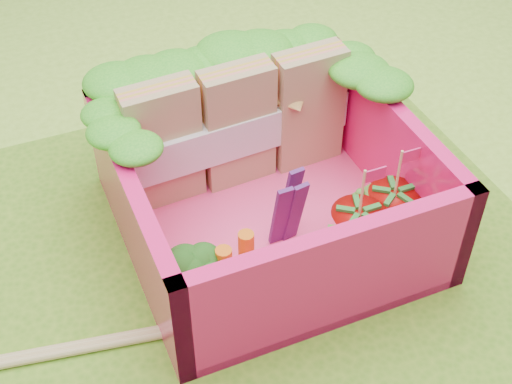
{
  "coord_description": "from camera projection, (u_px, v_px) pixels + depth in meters",
  "views": [
    {
      "loc": [
        -0.86,
        -1.97,
        2.43
      ],
      "look_at": [
        0.06,
        0.2,
        0.28
      ],
      "focal_mm": 50.0,
      "sensor_mm": 36.0,
      "label": 1
    }
  ],
  "objects": [
    {
      "name": "bento_floor",
      "position": [
        267.0,
        224.0,
        3.36
      ],
      "size": [
        1.3,
        1.3,
        0.05
      ],
      "primitive_type": "cube",
      "color": "#FF4181",
      "rests_on": "placemat"
    },
    {
      "name": "chopsticks",
      "position": [
        45.0,
        354.0,
        2.83
      ],
      "size": [
        1.99,
        0.39,
        0.04
      ],
      "color": "tan",
      "rests_on": "placemat"
    },
    {
      "name": "lettuce_ruffle",
      "position": [
        228.0,
        70.0,
        3.28
      ],
      "size": [
        1.43,
        0.77,
        0.11
      ],
      "color": "#20961B",
      "rests_on": "bento_box"
    },
    {
      "name": "strawberry_left",
      "position": [
        357.0,
        232.0,
        3.1
      ],
      "size": [
        0.24,
        0.24,
        0.48
      ],
      "color": "#BA0B0C",
      "rests_on": "bento_floor"
    },
    {
      "name": "placemat",
      "position": [
        261.0,
        266.0,
        3.22
      ],
      "size": [
        2.6,
        2.6,
        0.03
      ],
      "primitive_type": "cube",
      "color": "#579321",
      "rests_on": "ground"
    },
    {
      "name": "bento_box",
      "position": [
        268.0,
        185.0,
        3.19
      ],
      "size": [
        1.3,
        1.3,
        0.55
      ],
      "color": "#F61466",
      "rests_on": "placemat"
    },
    {
      "name": "snap_peas",
      "position": [
        352.0,
        224.0,
        3.29
      ],
      "size": [
        0.58,
        0.51,
        0.05
      ],
      "color": "green",
      "rests_on": "bento_floor"
    },
    {
      "name": "broccoli",
      "position": [
        199.0,
        277.0,
        2.86
      ],
      "size": [
        0.32,
        0.32,
        0.25
      ],
      "color": "#6BA04D",
      "rests_on": "bento_floor"
    },
    {
      "name": "ground",
      "position": [
        261.0,
        268.0,
        3.23
      ],
      "size": [
        14.0,
        14.0,
        0.0
      ],
      "primitive_type": "plane",
      "color": "#88C136",
      "rests_on": "ground"
    },
    {
      "name": "sandwich_stack",
      "position": [
        239.0,
        126.0,
        3.38
      ],
      "size": [
        1.12,
        0.23,
        0.62
      ],
      "color": "tan",
      "rests_on": "bento_floor"
    },
    {
      "name": "carrot_sticks",
      "position": [
        235.0,
        262.0,
        2.98
      ],
      "size": [
        0.2,
        0.14,
        0.25
      ],
      "color": "orange",
      "rests_on": "bento_floor"
    },
    {
      "name": "purple_wedges",
      "position": [
        289.0,
        208.0,
        3.12
      ],
      "size": [
        0.16,
        0.12,
        0.38
      ],
      "color": "#4E195A",
      "rests_on": "bento_floor"
    },
    {
      "name": "strawberry_right",
      "position": [
        392.0,
        211.0,
        3.2
      ],
      "size": [
        0.24,
        0.24,
        0.48
      ],
      "color": "#BA0B0C",
      "rests_on": "bento_floor"
    }
  ]
}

